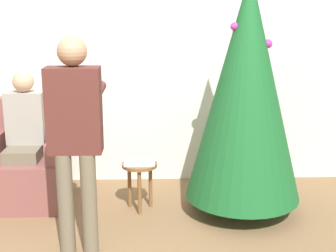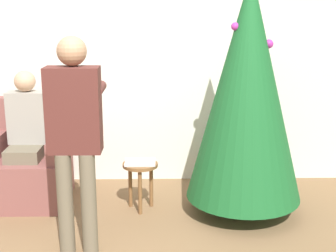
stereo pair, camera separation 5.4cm
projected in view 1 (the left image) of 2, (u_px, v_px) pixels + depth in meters
wall_back at (130, 57)px, 4.90m from camera, size 8.00×0.06×2.70m
christmas_tree at (246, 89)px, 4.11m from camera, size 1.04×1.04×2.17m
armchair at (28, 167)px, 4.56m from camera, size 0.74×0.71×0.99m
person_seated at (25, 132)px, 4.45m from camera, size 0.36×0.46×1.28m
person_standing at (75, 128)px, 3.46m from camera, size 0.42×0.57×1.66m
side_stool at (140, 173)px, 4.36m from camera, size 0.33×0.33×0.46m
laptop at (139, 162)px, 4.33m from camera, size 0.28×0.22×0.02m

